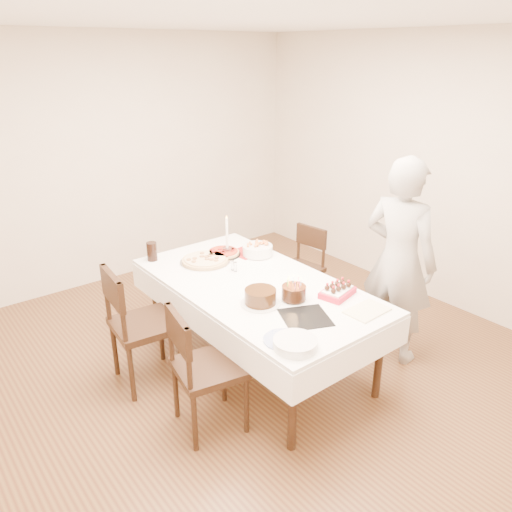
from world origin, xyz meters
TOP-DOWN VIEW (x-y plane):
  - floor at (0.00, 0.00)m, footprint 5.00×5.00m
  - wall_back at (0.00, 2.50)m, footprint 4.50×0.04m
  - wall_right at (2.25, 0.00)m, footprint 0.04×5.00m
  - ceiling at (0.00, 0.00)m, footprint 5.00×5.00m
  - dining_table at (-0.01, 0.08)m, footprint 1.83×2.41m
  - chair_right_savory at (0.95, 0.58)m, footprint 0.49×0.49m
  - chair_left_savory at (-0.84, 0.43)m, footprint 0.57×0.57m
  - chair_left_dessert at (-0.74, -0.33)m, footprint 0.57×0.57m
  - person at (1.01, -0.54)m, footprint 0.51×0.70m
  - pizza_white at (-0.10, 0.69)m, footprint 0.51×0.51m
  - pizza_pepperoni at (0.13, 0.74)m, footprint 0.34×0.34m
  - red_placemat at (0.32, 0.65)m, footprint 0.29×0.29m
  - pasta_bowl at (0.37, 0.54)m, footprint 0.31×0.31m
  - taper_candle at (0.16, 0.72)m, footprint 0.09×0.09m
  - shaker_pair at (-0.00, 0.37)m, footprint 0.09×0.09m
  - cola_glass at (-0.44, 1.03)m, footprint 0.11×0.11m
  - layer_cake at (-0.20, -0.22)m, footprint 0.37×0.37m
  - cake_board at (-0.08, -0.58)m, footprint 0.43×0.43m
  - birthday_cake at (0.03, -0.32)m, footprint 0.19×0.19m
  - strawberry_box at (0.35, -0.48)m, footprint 0.31×0.25m
  - box_lid at (0.33, -0.79)m, footprint 0.32×0.22m
  - plate_stack at (-0.40, -0.81)m, footprint 0.29×0.29m
  - china_plate at (-0.40, -0.70)m, footprint 0.30×0.30m

SIDE VIEW (x-z plane):
  - floor at x=0.00m, z-range 0.00..0.00m
  - dining_table at x=-0.01m, z-range 0.00..0.75m
  - chair_right_savory at x=0.95m, z-range 0.00..0.85m
  - chair_left_dessert at x=-0.74m, z-range 0.00..0.95m
  - chair_left_savory at x=-0.84m, z-range 0.00..1.01m
  - red_placemat at x=0.32m, z-range 0.75..0.75m
  - cake_board at x=-0.08m, z-range 0.74..0.76m
  - box_lid at x=0.33m, z-range 0.74..0.76m
  - china_plate at x=-0.40m, z-range 0.75..0.76m
  - pizza_white at x=-0.10m, z-range 0.75..0.79m
  - pizza_pepperoni at x=0.13m, z-range 0.75..0.79m
  - plate_stack at x=-0.40m, z-range 0.75..0.81m
  - strawberry_box at x=0.35m, z-range 0.75..0.82m
  - shaker_pair at x=0.00m, z-range 0.75..0.84m
  - pasta_bowl at x=0.37m, z-range 0.76..0.85m
  - layer_cake at x=-0.20m, z-range 0.75..0.87m
  - cola_glass at x=-0.44m, z-range 0.75..0.92m
  - birthday_cake at x=0.03m, z-range 0.76..0.93m
  - person at x=1.01m, z-range 0.00..1.76m
  - taper_candle at x=0.16m, z-range 0.75..1.13m
  - wall_back at x=0.00m, z-range 0.00..2.70m
  - wall_right at x=2.25m, z-range 0.00..2.70m
  - ceiling at x=0.00m, z-range 2.70..2.70m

